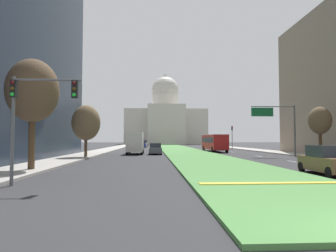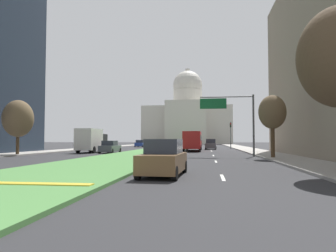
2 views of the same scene
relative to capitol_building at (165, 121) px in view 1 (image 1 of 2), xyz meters
The scene contains 20 objects.
ground_plane 59.69m from the capitol_building, 90.00° to the right, with size 262.55×262.55×0.00m, color #2B2B2D.
grass_median 65.57m from the capitol_building, 90.00° to the right, with size 7.55×107.41×0.14m, color #4C8442.
median_curb_nose 111.48m from the capitol_building, 90.00° to the right, with size 6.80×0.50×0.04m, color gold.
lane_dashes_right 78.02m from the capitol_building, 83.90° to the right, with size 0.16×62.92×0.01m.
sidewalk_left 72.96m from the capitol_building, 101.72° to the right, with size 4.00×107.41×0.15m, color #9E9991.
sidewalk_right 72.96m from the capitol_building, 78.28° to the right, with size 4.00×107.41×0.15m, color #9E9991.
capitol_building is the anchor object (origin of this frame).
traffic_light_near_left 110.94m from the capitol_building, 95.87° to the right, with size 3.34×0.35×5.20m.
traffic_light_far_right 62.84m from the capitol_building, 78.76° to the right, with size 0.28×0.35×5.20m.
overhead_guide_sign 89.77m from the capitol_building, 83.43° to the right, with size 5.67×0.20×6.50m.
street_tree_left_near 104.93m from the capitol_building, 97.60° to the right, with size 3.52×3.52×7.77m.
street_tree_left_mid 91.38m from the capitol_building, 98.40° to the right, with size 3.29×3.29×6.18m.
street_tree_right_mid 93.66m from the capitol_building, 81.66° to the right, with size 2.51×2.51×5.90m.
sedan_lead_stopped 107.22m from the capitol_building, 87.11° to the right, with size 2.08×4.35×1.80m.
sedan_midblock 83.45m from the capitol_building, 93.55° to the right, with size 1.86×4.35×1.63m.
sedan_distant 67.69m from the capitol_building, 82.92° to the right, with size 2.10×4.49×1.86m.
sedan_far_horizon 51.86m from the capitol_building, 99.30° to the right, with size 2.10×4.62×1.67m.
sedan_very_far 41.73m from the capitol_building, 101.33° to the right, with size 1.91×4.13×1.87m.
box_truck_delivery 82.66m from the capitol_building, 95.63° to the right, with size 2.40×6.40×3.20m.
city_bus 74.43m from the capitol_building, 85.83° to the right, with size 2.62×11.00×2.95m.
Camera 1 is at (-5.54, -5.61, 2.20)m, focal length 30.60 mm.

